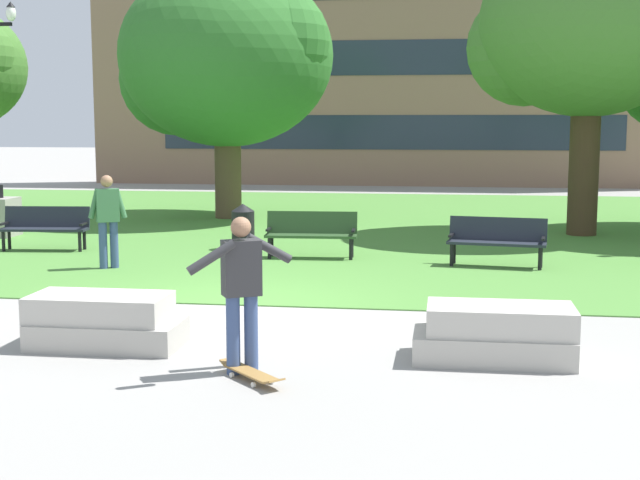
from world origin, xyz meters
TOP-DOWN VIEW (x-y plane):
  - ground_plane at (0.00, 0.00)m, footprint 140.00×140.00m
  - grass_lawn at (0.00, 10.00)m, footprint 40.00×20.00m
  - concrete_block_center at (-0.90, -2.54)m, footprint 1.82×0.90m
  - concrete_block_left at (3.77, -2.51)m, footprint 1.81×0.90m
  - person_skateboarder at (1.02, -3.42)m, footprint 0.97×1.06m
  - skateboard at (1.18, -3.69)m, footprint 0.85×0.87m
  - park_bench_near_left at (0.54, 4.65)m, footprint 1.82×0.62m
  - park_bench_near_right at (4.12, 4.10)m, footprint 1.86×0.78m
  - park_bench_far_left at (-5.13, 4.88)m, footprint 1.85×0.72m
  - tree_far_right at (6.30, 9.02)m, footprint 5.31×5.06m
  - tree_near_right at (-2.89, 11.41)m, footprint 6.10×5.81m
  - trash_bin at (-1.05, 5.56)m, footprint 0.49×0.49m
  - person_bystander_near_lawn at (-2.95, 2.84)m, footprint 0.71×0.41m
  - building_facade_distant at (0.73, 24.50)m, footprint 25.08×1.03m

SIDE VIEW (x-z plane):
  - ground_plane at x=0.00m, z-range 0.00..0.00m
  - grass_lawn at x=0.00m, z-range 0.00..0.02m
  - skateboard at x=1.18m, z-range 0.02..0.15m
  - concrete_block_center at x=-0.90m, z-range -0.01..0.63m
  - concrete_block_left at x=3.77m, z-range -0.01..0.63m
  - trash_bin at x=-1.05m, z-range 0.02..0.98m
  - park_bench_near_left at x=0.54m, z-range 0.09..0.99m
  - park_bench_near_right at x=4.12m, z-range 0.09..0.99m
  - park_bench_far_left at x=-5.13m, z-range 0.09..0.99m
  - person_skateboarder at x=1.02m, z-range 0.12..1.83m
  - person_bystander_near_lawn at x=-2.95m, z-range 0.13..1.84m
  - tree_near_right at x=-2.89m, z-range 0.93..7.83m
  - tree_far_right at x=6.30m, z-range 1.32..8.38m
  - building_facade_distant at x=0.73m, z-range -0.01..13.46m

